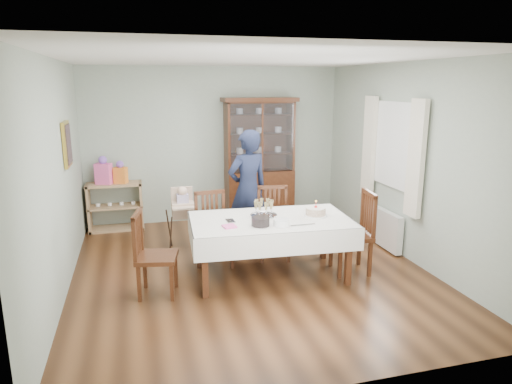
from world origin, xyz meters
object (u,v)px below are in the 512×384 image
object	(u,v)px
chair_far_left	(214,244)
birthday_cake	(316,212)
chair_far_right	(274,237)
chair_end_left	(156,270)
dining_table	(270,247)
chair_end_right	(352,248)
sideboard	(116,206)
high_chair	(184,225)
woman	(248,189)
china_cabinet	(259,158)
gift_bag_pink	(104,172)
champagne_tray	(264,211)
gift_bag_orange	(120,173)

from	to	relation	value
chair_far_left	birthday_cake	size ratio (longest dim) A/B	3.34
chair_far_right	chair_end_left	size ratio (longest dim) A/B	1.00
chair_far_left	chair_end_left	bearing A→B (deg)	-145.57
birthday_cake	dining_table	bearing A→B (deg)	178.27
chair_end_right	sideboard	bearing A→B (deg)	-123.62
chair_far_left	high_chair	xyz separation A→B (m)	(-0.33, 0.71, 0.08)
high_chair	chair_far_right	bearing A→B (deg)	-27.43
woman	chair_far_left	bearing A→B (deg)	28.15
china_cabinet	chair_end_left	size ratio (longest dim) A/B	2.18
chair_far_right	woman	size ratio (longest dim) A/B	0.56
chair_far_right	birthday_cake	bearing A→B (deg)	-49.71
china_cabinet	woman	size ratio (longest dim) A/B	1.23
dining_table	high_chair	size ratio (longest dim) A/B	2.16
chair_end_left	woman	bearing A→B (deg)	-35.58
sideboard	high_chair	size ratio (longest dim) A/B	0.94
woman	high_chair	distance (m)	1.09
china_cabinet	gift_bag_pink	distance (m)	2.65
china_cabinet	chair_far_left	world-z (taller)	china_cabinet
dining_table	champagne_tray	bearing A→B (deg)	109.70
chair_far_left	woman	xyz separation A→B (m)	(0.62, 0.59, 0.59)
chair_end_right	champagne_tray	size ratio (longest dim) A/B	3.08
china_cabinet	champagne_tray	bearing A→B (deg)	-104.08
high_chair	champagne_tray	size ratio (longest dim) A/B	2.77
dining_table	chair_far_right	distance (m)	0.66
chair_far_right	gift_bag_orange	world-z (taller)	gift_bag_orange
chair_end_left	gift_bag_pink	size ratio (longest dim) A/B	2.14
chair_end_right	birthday_cake	size ratio (longest dim) A/B	3.59
sideboard	gift_bag_orange	world-z (taller)	gift_bag_orange
sideboard	champagne_tray	xyz separation A→B (m)	(1.91, -2.38, 0.43)
chair_far_right	high_chair	bearing A→B (deg)	161.77
chair_far_left	champagne_tray	distance (m)	0.88
high_chair	gift_bag_pink	bearing A→B (deg)	133.79
chair_end_left	chair_end_right	bearing A→B (deg)	-77.25
champagne_tray	gift_bag_pink	bearing A→B (deg)	131.11
chair_far_left	chair_far_right	distance (m)	0.86
chair_end_right	woman	size ratio (longest dim) A/B	0.60
chair_end_left	champagne_tray	world-z (taller)	chair_end_left
dining_table	china_cabinet	xyz separation A→B (m)	(0.54, 2.49, 0.74)
gift_bag_pink	chair_far_right	bearing A→B (deg)	-38.90
chair_far_right	birthday_cake	world-z (taller)	chair_far_right
woman	gift_bag_orange	size ratio (longest dim) A/B	4.72
chair_far_right	chair_end_left	world-z (taller)	chair_far_right
china_cabinet	woman	distance (m)	1.48
chair_end_left	gift_bag_orange	xyz separation A→B (m)	(-0.41, 2.66, 0.67)
chair_end_left	champagne_tray	distance (m)	1.51
chair_far_right	chair_end_right	size ratio (longest dim) A/B	0.93
sideboard	chair_far_left	world-z (taller)	chair_far_left
chair_far_left	chair_end_right	world-z (taller)	chair_end_right
chair_end_left	chair_end_right	distance (m)	2.51
chair_far_right	gift_bag_pink	distance (m)	3.09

